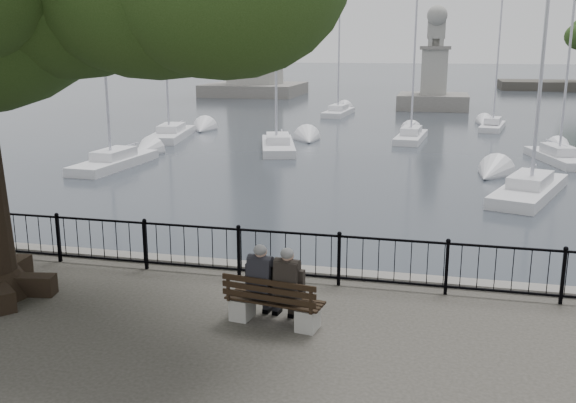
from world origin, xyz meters
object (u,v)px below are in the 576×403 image
(bench, at_px, (273,307))
(person_right, at_px, (290,289))
(lion_monument, at_px, (434,83))
(person_left, at_px, (264,285))

(bench, relative_size, person_right, 1.24)
(bench, xyz_separation_m, person_right, (0.27, 0.05, 0.33))
(bench, height_order, lion_monument, lion_monument)
(person_right, bearing_deg, bench, -168.79)
(lion_monument, bearing_deg, bench, -92.04)
(bench, bearing_deg, person_right, 11.21)
(bench, bearing_deg, person_left, 147.24)
(person_left, relative_size, lion_monument, 0.15)
(bench, bearing_deg, lion_monument, 87.96)
(person_left, bearing_deg, person_right, -8.84)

